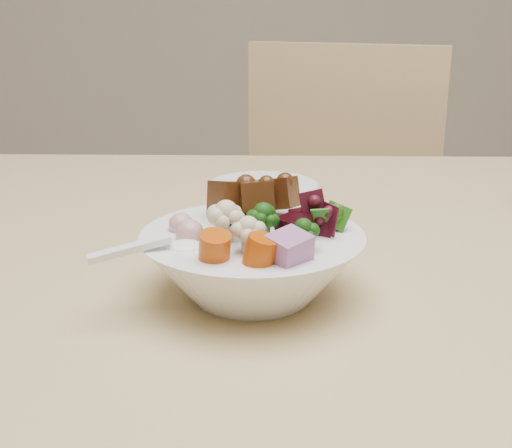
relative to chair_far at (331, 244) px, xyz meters
name	(u,v)px	position (x,y,z in m)	size (l,w,h in m)	color
chair_far	(331,244)	(0.00, 0.00, 0.00)	(0.56, 0.56, 0.96)	tan
food_bowl	(254,260)	(-0.19, -0.84, 0.30)	(0.21, 0.21, 0.11)	white
soup_spoon	(171,248)	(-0.27, -0.88, 0.32)	(0.11, 0.05, 0.02)	white
side_bowl	(263,202)	(-0.18, -0.61, 0.28)	(0.14, 0.14, 0.05)	white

